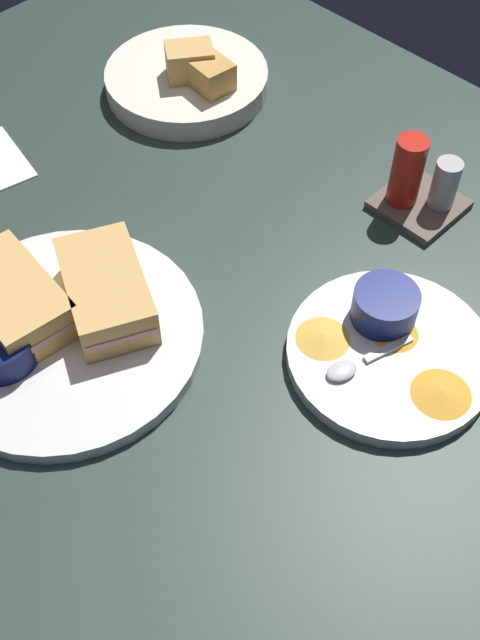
# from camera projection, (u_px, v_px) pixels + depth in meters

# --- Properties ---
(ground_plane) EXTENTS (1.10, 1.10, 0.03)m
(ground_plane) POSITION_uv_depth(u_px,v_px,m) (140.00, 292.00, 0.85)
(ground_plane) COLOR #283833
(plate_sandwich_main) EXTENTS (0.28, 0.28, 0.02)m
(plate_sandwich_main) POSITION_uv_depth(u_px,v_px,m) (65.00, 336.00, 0.78)
(plate_sandwich_main) COLOR silver
(plate_sandwich_main) RESTS_ON ground_plane
(sandwich_half_near) EXTENTS (0.15, 0.12, 0.05)m
(sandwich_half_near) POSITION_uv_depth(u_px,v_px,m) (106.00, 291.00, 0.78)
(sandwich_half_near) COLOR tan
(sandwich_half_near) RESTS_ON plate_sandwich_main
(sandwich_half_far) EXTENTS (0.14, 0.09, 0.05)m
(sandwich_half_far) POSITION_uv_depth(u_px,v_px,m) (13.00, 300.00, 0.77)
(sandwich_half_far) COLOR tan
(sandwich_half_far) RESTS_ON plate_sandwich_main
(spoon_by_dark_ramekin) EXTENTS (0.02, 0.10, 0.01)m
(spoon_by_dark_ramekin) POSITION_uv_depth(u_px,v_px,m) (48.00, 318.00, 0.78)
(spoon_by_dark_ramekin) COLOR silver
(spoon_by_dark_ramekin) RESTS_ON plate_sandwich_main
(plate_chips_companion) EXTENTS (0.21, 0.21, 0.02)m
(plate_chips_companion) POSITION_uv_depth(u_px,v_px,m) (389.00, 354.00, 0.77)
(plate_chips_companion) COLOR silver
(plate_chips_companion) RESTS_ON ground_plane
(ramekin_light_gravy) EXTENTS (0.07, 0.07, 0.04)m
(ramekin_light_gravy) POSITION_uv_depth(u_px,v_px,m) (385.00, 305.00, 0.77)
(ramekin_light_gravy) COLOR navy
(ramekin_light_gravy) RESTS_ON plate_chips_companion
(spoon_by_gravy_ramekin) EXTENTS (0.04, 0.10, 0.01)m
(spoon_by_gravy_ramekin) POSITION_uv_depth(u_px,v_px,m) (353.00, 365.00, 0.75)
(spoon_by_gravy_ramekin) COLOR silver
(spoon_by_gravy_ramekin) RESTS_ON plate_chips_companion
(plantain_chip_scatter) EXTENTS (0.20, 0.16, 0.01)m
(plantain_chip_scatter) POSITION_uv_depth(u_px,v_px,m) (389.00, 342.00, 0.76)
(plantain_chip_scatter) COLOR gold
(plantain_chip_scatter) RESTS_ON plate_chips_companion
(bread_basket_rear) EXTENTS (0.22, 0.22, 0.07)m
(bread_basket_rear) POSITION_uv_depth(u_px,v_px,m) (188.00, 79.00, 1.02)
(bread_basket_rear) COLOR silver
(bread_basket_rear) RESTS_ON ground_plane
(condiment_caddy) EXTENTS (0.09, 0.09, 0.10)m
(condiment_caddy) POSITION_uv_depth(u_px,v_px,m) (419.00, 185.00, 0.88)
(condiment_caddy) COLOR brown
(condiment_caddy) RESTS_ON ground_plane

